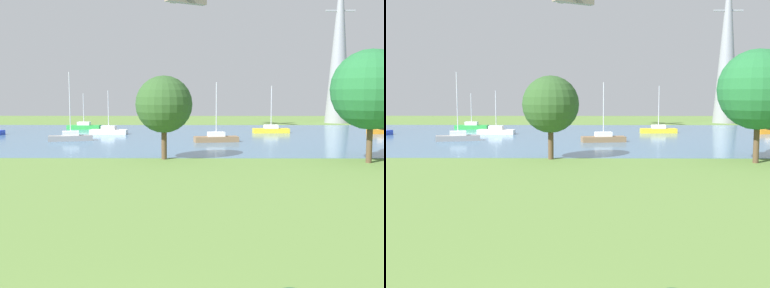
{
  "view_description": "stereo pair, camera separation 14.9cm",
  "coord_description": "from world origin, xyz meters",
  "views": [
    {
      "loc": [
        1.38,
        -8.49,
        5.36
      ],
      "look_at": [
        1.14,
        18.98,
        2.38
      ],
      "focal_mm": 44.16,
      "sensor_mm": 36.0,
      "label": 1
    },
    {
      "loc": [
        1.53,
        -8.49,
        5.36
      ],
      "look_at": [
        1.14,
        18.98,
        2.38
      ],
      "focal_mm": 44.16,
      "sensor_mm": 36.0,
      "label": 2
    }
  ],
  "objects": [
    {
      "name": "ground_plane",
      "position": [
        0.0,
        22.0,
        0.0
      ],
      "size": [
        160.0,
        160.0,
        0.0
      ],
      "primitive_type": "plane",
      "color": "olive"
    },
    {
      "name": "water_surface",
      "position": [
        0.0,
        50.0,
        0.01
      ],
      "size": [
        140.0,
        40.0,
        0.02
      ],
      "primitive_type": "cube",
      "color": "teal",
      "rests_on": "ground"
    },
    {
      "name": "sailboat_white",
      "position": [
        -9.99,
        52.52,
        0.45
      ],
      "size": [
        4.9,
        1.84,
        5.65
      ],
      "color": "white",
      "rests_on": "water_surface"
    },
    {
      "name": "sailboat_gray",
      "position": [
        -12.66,
        43.9,
        0.47
      ],
      "size": [
        5.03,
        2.71,
        7.64
      ],
      "color": "gray",
      "rests_on": "water_surface"
    },
    {
      "name": "sailboat_yellow",
      "position": [
        11.4,
        54.53,
        0.45
      ],
      "size": [
        4.85,
        1.67,
        6.28
      ],
      "color": "yellow",
      "rests_on": "water_surface"
    },
    {
      "name": "sailboat_green",
      "position": [
        -15.2,
        60.89,
        0.44
      ],
      "size": [
        4.83,
        1.6,
        5.27
      ],
      "color": "green",
      "rests_on": "water_surface"
    },
    {
      "name": "sailboat_brown",
      "position": [
        3.58,
        42.87,
        0.46
      ],
      "size": [
        4.99,
        2.33,
        6.48
      ],
      "color": "brown",
      "rests_on": "water_surface"
    },
    {
      "name": "tree_west_far",
      "position": [
        -1.21,
        29.44,
        4.43
      ],
      "size": [
        4.6,
        4.6,
        6.75
      ],
      "color": "brown",
      "rests_on": "ground"
    },
    {
      "name": "tree_east_near",
      "position": [
        14.68,
        27.59,
        5.61
      ],
      "size": [
        6.12,
        6.12,
        8.68
      ],
      "color": "brown",
      "rests_on": "ground"
    },
    {
      "name": "electricity_pylon",
      "position": [
        26.73,
        76.57,
        14.23
      ],
      "size": [
        6.4,
        4.4,
        28.42
      ],
      "color": "gray",
      "rests_on": "ground"
    }
  ]
}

